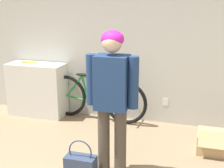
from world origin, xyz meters
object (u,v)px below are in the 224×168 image
Objects in this scene: bicycle at (95,98)px; banana at (29,62)px; cardboard_box at (217,142)px; handbag at (81,165)px; person at (112,90)px.

banana reaches higher than bicycle.
cardboard_box is (1.86, -0.60, -0.24)m from bicycle.
bicycle is 1.69m from handbag.
cardboard_box is at bearing 35.98° from person.
person reaches higher than banana.
cardboard_box is (1.46, 1.02, -0.00)m from handbag.
bicycle is 5.20× the size of banana.
bicycle is (-0.72, 1.46, -0.61)m from person.
person is 3.72× the size of handbag.
bicycle is 1.25m from banana.
banana is (-1.85, 1.42, -0.08)m from person.
cardboard_box is (2.99, -0.56, -0.76)m from banana.
handbag is at bearing -45.96° from banana.
cardboard_box is (1.14, 0.86, -0.84)m from person.
person is at bearing 28.02° from handbag.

